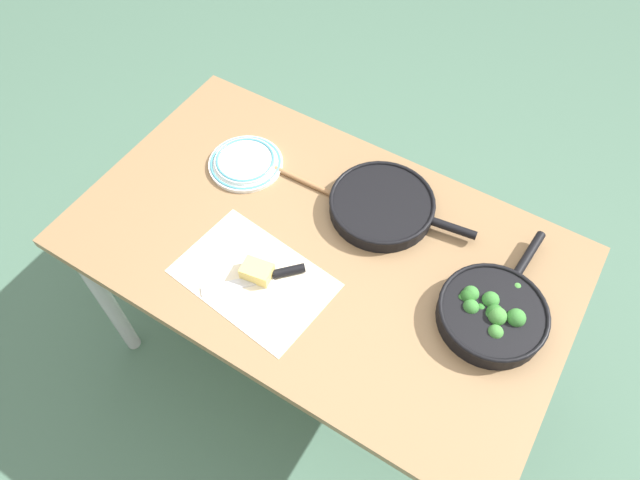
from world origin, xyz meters
TOP-DOWN VIEW (x-y plane):
  - ground_plane at (0.00, 0.00)m, footprint 14.00×14.00m
  - dining_table_red at (0.00, 0.00)m, footprint 1.36×0.81m
  - skillet_broccoli at (-0.48, -0.03)m, footprint 0.27×0.43m
  - skillet_eggs at (-0.09, -0.19)m, footprint 0.42×0.30m
  - wooden_spoon at (0.06, -0.16)m, footprint 0.34×0.04m
  - parchment_sheet at (0.09, 0.18)m, footprint 0.43×0.31m
  - grater_knife at (0.06, 0.16)m, footprint 0.21×0.22m
  - cheese_block at (0.09, 0.17)m, footprint 0.09×0.07m
  - dinner_plate_stack at (0.34, -0.13)m, footprint 0.22×0.22m

SIDE VIEW (x-z plane):
  - ground_plane at x=0.00m, z-range 0.00..0.00m
  - dining_table_red at x=0.00m, z-range 0.28..1.00m
  - parchment_sheet at x=0.09m, z-range 0.72..0.72m
  - wooden_spoon at x=0.06m, z-range 0.72..0.74m
  - grater_knife at x=0.06m, z-range 0.72..0.74m
  - dinner_plate_stack at x=0.34m, z-range 0.72..0.75m
  - cheese_block at x=0.09m, z-range 0.72..0.76m
  - skillet_eggs at x=-0.09m, z-range 0.72..0.77m
  - skillet_broccoli at x=-0.48m, z-range 0.72..0.79m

